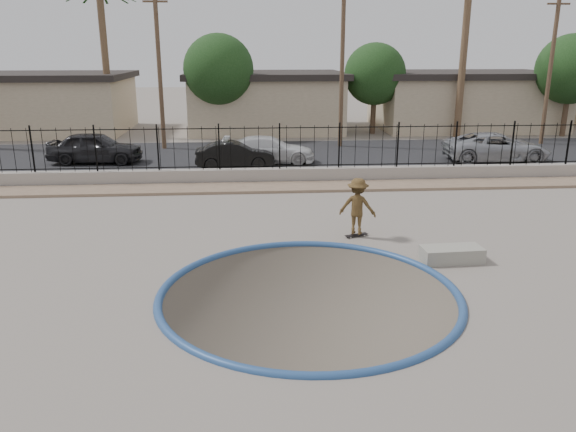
# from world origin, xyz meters

# --- Properties ---
(ground) EXTENTS (120.00, 120.00, 2.20)m
(ground) POSITION_xyz_m (0.00, 12.00, -1.10)
(ground) COLOR slate
(ground) RESTS_ON ground
(bowl_pit) EXTENTS (6.84, 6.84, 1.80)m
(bowl_pit) POSITION_xyz_m (0.00, -1.00, 0.00)
(bowl_pit) COLOR #4E453B
(bowl_pit) RESTS_ON ground
(coping_ring) EXTENTS (7.04, 7.04, 0.20)m
(coping_ring) POSITION_xyz_m (0.00, -1.00, 0.00)
(coping_ring) COLOR navy
(coping_ring) RESTS_ON ground
(rock_strip) EXTENTS (42.00, 1.60, 0.11)m
(rock_strip) POSITION_xyz_m (0.00, 9.20, 0.06)
(rock_strip) COLOR #967C62
(rock_strip) RESTS_ON ground
(retaining_wall) EXTENTS (42.00, 0.45, 0.60)m
(retaining_wall) POSITION_xyz_m (0.00, 10.30, 0.30)
(retaining_wall) COLOR gray
(retaining_wall) RESTS_ON ground
(fence) EXTENTS (40.00, 0.04, 1.80)m
(fence) POSITION_xyz_m (0.00, 10.30, 1.50)
(fence) COLOR black
(fence) RESTS_ON retaining_wall
(street) EXTENTS (90.00, 8.00, 0.04)m
(street) POSITION_xyz_m (0.00, 17.00, 0.02)
(street) COLOR black
(street) RESTS_ON ground
(house_west) EXTENTS (11.60, 8.60, 3.90)m
(house_west) POSITION_xyz_m (-15.00, 26.50, 1.97)
(house_west) COLOR tan
(house_west) RESTS_ON ground
(house_center) EXTENTS (10.60, 8.60, 3.90)m
(house_center) POSITION_xyz_m (0.00, 26.50, 1.97)
(house_center) COLOR tan
(house_center) RESTS_ON ground
(house_east) EXTENTS (12.60, 8.60, 3.90)m
(house_east) POSITION_xyz_m (14.00, 26.50, 1.97)
(house_east) COLOR tan
(house_east) RESTS_ON ground
(palm_mid) EXTENTS (2.30, 2.30, 9.30)m
(palm_mid) POSITION_xyz_m (-10.00, 24.00, 6.69)
(palm_mid) COLOR brown
(palm_mid) RESTS_ON ground
(palm_right) EXTENTS (2.30, 2.30, 10.30)m
(palm_right) POSITION_xyz_m (12.00, 22.00, 7.33)
(palm_right) COLOR brown
(palm_right) RESTS_ON ground
(utility_pole_left) EXTENTS (1.70, 0.24, 9.00)m
(utility_pole_left) POSITION_xyz_m (-6.00, 19.00, 4.70)
(utility_pole_left) COLOR #473323
(utility_pole_left) RESTS_ON ground
(utility_pole_mid) EXTENTS (1.70, 0.24, 9.50)m
(utility_pole_mid) POSITION_xyz_m (4.00, 19.00, 4.96)
(utility_pole_mid) COLOR #473323
(utility_pole_mid) RESTS_ON ground
(utility_pole_right) EXTENTS (1.70, 0.24, 9.00)m
(utility_pole_right) POSITION_xyz_m (16.00, 19.00, 4.70)
(utility_pole_right) COLOR #473323
(utility_pole_right) RESTS_ON ground
(street_tree_left) EXTENTS (4.32, 4.32, 6.36)m
(street_tree_left) POSITION_xyz_m (-3.00, 23.00, 4.19)
(street_tree_left) COLOR #473323
(street_tree_left) RESTS_ON ground
(street_tree_mid) EXTENTS (3.96, 3.96, 5.83)m
(street_tree_mid) POSITION_xyz_m (7.00, 24.00, 3.84)
(street_tree_mid) COLOR #473323
(street_tree_mid) RESTS_ON ground
(street_tree_right) EXTENTS (4.32, 4.32, 6.36)m
(street_tree_right) POSITION_xyz_m (19.00, 22.00, 4.19)
(street_tree_right) COLOR #473323
(street_tree_right) RESTS_ON ground
(skater) EXTENTS (1.25, 0.98, 1.70)m
(skater) POSITION_xyz_m (1.88, 3.00, 0.85)
(skater) COLOR brown
(skater) RESTS_ON ground
(skateboard) EXTENTS (0.75, 0.44, 0.06)m
(skateboard) POSITION_xyz_m (1.88, 3.00, 0.05)
(skateboard) COLOR black
(skateboard) RESTS_ON ground
(concrete_ledge) EXTENTS (1.63, 0.78, 0.40)m
(concrete_ledge) POSITION_xyz_m (4.00, 0.78, 0.20)
(concrete_ledge) COLOR gray
(concrete_ledge) RESTS_ON ground
(car_a) EXTENTS (4.56, 2.04, 1.52)m
(car_a) POSITION_xyz_m (-8.75, 15.00, 0.80)
(car_a) COLOR black
(car_a) RESTS_ON street
(car_b) EXTENTS (3.74, 1.43, 1.22)m
(car_b) POSITION_xyz_m (-1.92, 13.40, 0.64)
(car_b) COLOR black
(car_b) RESTS_ON street
(car_c) EXTENTS (4.54, 2.02, 1.29)m
(car_c) POSITION_xyz_m (-0.29, 14.39, 0.68)
(car_c) COLOR silver
(car_c) RESTS_ON street
(car_d) EXTENTS (5.20, 2.56, 1.42)m
(car_d) POSITION_xyz_m (10.99, 13.93, 0.75)
(car_d) COLOR #9C9EA4
(car_d) RESTS_ON street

